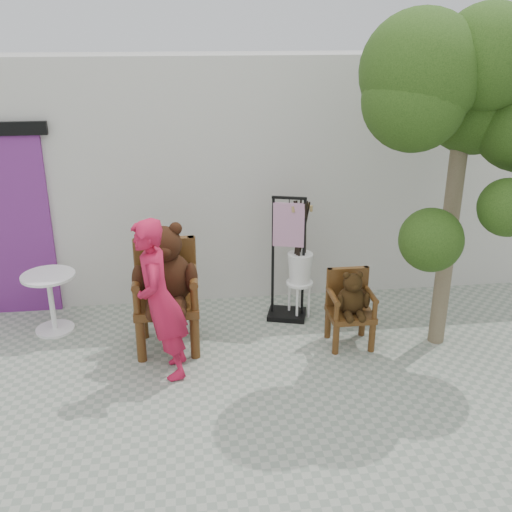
{
  "coord_description": "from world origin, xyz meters",
  "views": [
    {
      "loc": [
        -0.84,
        -4.42,
        3.37
      ],
      "look_at": [
        -0.07,
        1.65,
        0.95
      ],
      "focal_mm": 42.0,
      "sensor_mm": 36.0,
      "label": 1
    }
  ],
  "objects_px": {
    "cafe_table": "(51,296)",
    "person": "(160,300)",
    "stool_bucket": "(300,267)",
    "chair_small": "(351,301)",
    "chair_big": "(165,279)",
    "display_stand": "(288,273)",
    "tree": "(464,96)"
  },
  "relations": [
    {
      "from": "stool_bucket",
      "to": "tree",
      "type": "height_order",
      "value": "tree"
    },
    {
      "from": "chair_big",
      "to": "cafe_table",
      "type": "relative_size",
      "value": 2.04
    },
    {
      "from": "person",
      "to": "tree",
      "type": "relative_size",
      "value": 0.47
    },
    {
      "from": "display_stand",
      "to": "tree",
      "type": "height_order",
      "value": "tree"
    },
    {
      "from": "chair_big",
      "to": "person",
      "type": "height_order",
      "value": "person"
    },
    {
      "from": "chair_big",
      "to": "chair_small",
      "type": "xyz_separation_m",
      "value": [
        1.99,
        -0.18,
        -0.3
      ]
    },
    {
      "from": "stool_bucket",
      "to": "chair_small",
      "type": "bearing_deg",
      "value": -59.36
    },
    {
      "from": "chair_big",
      "to": "stool_bucket",
      "type": "distance_m",
      "value": 1.66
    },
    {
      "from": "display_stand",
      "to": "stool_bucket",
      "type": "bearing_deg",
      "value": 17.98
    },
    {
      "from": "chair_big",
      "to": "tree",
      "type": "xyz_separation_m",
      "value": [
        2.92,
        -0.33,
        1.88
      ]
    },
    {
      "from": "cafe_table",
      "to": "tree",
      "type": "bearing_deg",
      "value": -11.54
    },
    {
      "from": "chair_big",
      "to": "chair_small",
      "type": "distance_m",
      "value": 2.02
    },
    {
      "from": "person",
      "to": "cafe_table",
      "type": "xyz_separation_m",
      "value": [
        -1.28,
        1.08,
        -0.38
      ]
    },
    {
      "from": "display_stand",
      "to": "stool_bucket",
      "type": "height_order",
      "value": "display_stand"
    },
    {
      "from": "cafe_table",
      "to": "display_stand",
      "type": "bearing_deg",
      "value": -0.08
    },
    {
      "from": "chair_small",
      "to": "display_stand",
      "type": "bearing_deg",
      "value": 128.72
    },
    {
      "from": "cafe_table",
      "to": "stool_bucket",
      "type": "distance_m",
      "value": 2.89
    },
    {
      "from": "chair_big",
      "to": "display_stand",
      "type": "height_order",
      "value": "display_stand"
    },
    {
      "from": "chair_small",
      "to": "stool_bucket",
      "type": "height_order",
      "value": "stool_bucket"
    },
    {
      "from": "chair_big",
      "to": "tree",
      "type": "bearing_deg",
      "value": -6.5
    },
    {
      "from": "display_stand",
      "to": "tree",
      "type": "xyz_separation_m",
      "value": [
        1.5,
        -0.86,
        2.11
      ]
    },
    {
      "from": "chair_small",
      "to": "person",
      "type": "distance_m",
      "value": 2.09
    },
    {
      "from": "cafe_table",
      "to": "person",
      "type": "bearing_deg",
      "value": -40.19
    },
    {
      "from": "stool_bucket",
      "to": "cafe_table",
      "type": "bearing_deg",
      "value": -179.98
    },
    {
      "from": "chair_big",
      "to": "cafe_table",
      "type": "bearing_deg",
      "value": 158.03
    },
    {
      "from": "display_stand",
      "to": "tree",
      "type": "bearing_deg",
      "value": -13.76
    },
    {
      "from": "person",
      "to": "chair_small",
      "type": "bearing_deg",
      "value": 99.21
    },
    {
      "from": "person",
      "to": "stool_bucket",
      "type": "distance_m",
      "value": 1.95
    },
    {
      "from": "chair_big",
      "to": "display_stand",
      "type": "xyz_separation_m",
      "value": [
        1.42,
        0.53,
        -0.23
      ]
    },
    {
      "from": "person",
      "to": "display_stand",
      "type": "distance_m",
      "value": 1.83
    },
    {
      "from": "chair_small",
      "to": "stool_bucket",
      "type": "bearing_deg",
      "value": 120.64
    },
    {
      "from": "chair_small",
      "to": "stool_bucket",
      "type": "relative_size",
      "value": 0.6
    }
  ]
}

